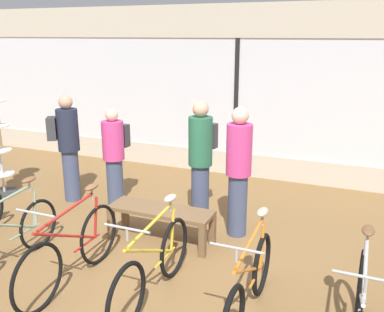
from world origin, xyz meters
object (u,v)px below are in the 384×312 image
(bicycle_left, at_px, (7,238))
(customer_mid_floor, at_px, (114,154))
(bicycle_center_right, at_px, (154,266))
(customer_by_window, at_px, (239,169))
(bicycle_center_left, at_px, (72,250))
(bicycle_right, at_px, (249,286))
(customer_near_rack, at_px, (68,145))
(customer_near_bench, at_px, (201,158))
(accessory_rack, at_px, (0,154))
(display_bench, at_px, (161,215))

(bicycle_left, distance_m, customer_mid_floor, 2.20)
(bicycle_center_right, relative_size, customer_by_window, 0.97)
(bicycle_center_left, relative_size, bicycle_right, 1.04)
(bicycle_left, relative_size, customer_near_rack, 0.99)
(bicycle_right, xyz_separation_m, customer_near_bench, (-1.26, 1.94, 0.60))
(bicycle_center_right, height_order, customer_near_rack, customer_near_rack)
(bicycle_center_right, xyz_separation_m, customer_near_bench, (-0.26, 1.98, 0.59))
(customer_near_bench, bearing_deg, bicycle_right, -57.01)
(customer_near_rack, bearing_deg, customer_by_window, -3.29)
(bicycle_center_left, xyz_separation_m, bicycle_right, (1.96, 0.13, -0.03))
(accessory_rack, relative_size, customer_near_bench, 0.95)
(bicycle_center_left, relative_size, bicycle_center_right, 1.02)
(customer_mid_floor, height_order, customer_near_bench, customer_near_bench)
(bicycle_center_right, bearing_deg, bicycle_right, 2.44)
(accessory_rack, xyz_separation_m, customer_mid_floor, (2.09, 0.31, 0.15))
(bicycle_center_right, relative_size, customer_near_bench, 0.96)
(bicycle_center_left, distance_m, accessory_rack, 3.42)
(accessory_rack, xyz_separation_m, customer_by_window, (4.20, 0.03, 0.24))
(accessory_rack, relative_size, customer_near_rack, 0.98)
(bicycle_right, bearing_deg, bicycle_center_left, -176.34)
(bicycle_left, xyz_separation_m, customer_by_window, (2.24, 1.87, 0.56))
(bicycle_center_right, bearing_deg, customer_near_rack, 142.75)
(bicycle_right, relative_size, accessory_rack, 0.99)
(customer_near_rack, distance_m, customer_by_window, 2.92)
(bicycle_right, distance_m, display_bench, 1.89)
(display_bench, bearing_deg, accessory_rack, 170.47)
(bicycle_left, distance_m, customer_near_rack, 2.22)
(customer_near_rack, relative_size, customer_near_bench, 0.98)
(bicycle_right, xyz_separation_m, customer_by_window, (-0.64, 1.73, 0.57))
(bicycle_right, relative_size, customer_by_window, 0.96)
(customer_near_rack, bearing_deg, accessory_rack, -171.14)
(customer_near_rack, xyz_separation_m, customer_mid_floor, (0.80, 0.11, -0.10))
(accessory_rack, height_order, customer_by_window, customer_by_window)
(bicycle_left, bearing_deg, bicycle_center_left, 0.69)
(bicycle_left, height_order, customer_by_window, customer_by_window)
(accessory_rack, bearing_deg, bicycle_left, -43.08)
(display_bench, bearing_deg, customer_near_rack, 159.62)
(bicycle_right, height_order, accessory_rack, accessory_rack)
(display_bench, relative_size, customer_by_window, 0.79)
(bicycle_left, bearing_deg, bicycle_right, 2.71)
(bicycle_center_left, height_order, customer_near_bench, customer_near_bench)
(customer_near_rack, height_order, customer_near_bench, customer_near_bench)
(bicycle_left, relative_size, bicycle_right, 1.02)
(bicycle_left, height_order, customer_near_bench, customer_near_bench)
(display_bench, bearing_deg, bicycle_center_left, -109.46)
(display_bench, xyz_separation_m, customer_mid_floor, (-1.24, 0.87, 0.46))
(accessory_rack, distance_m, customer_near_rack, 1.32)
(customer_mid_floor, xyz_separation_m, customer_near_bench, (1.49, -0.07, 0.12))
(bicycle_center_right, xyz_separation_m, bicycle_right, (1.00, 0.04, -0.01))
(bicycle_center_right, xyz_separation_m, customer_near_rack, (-2.55, 1.94, 0.56))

